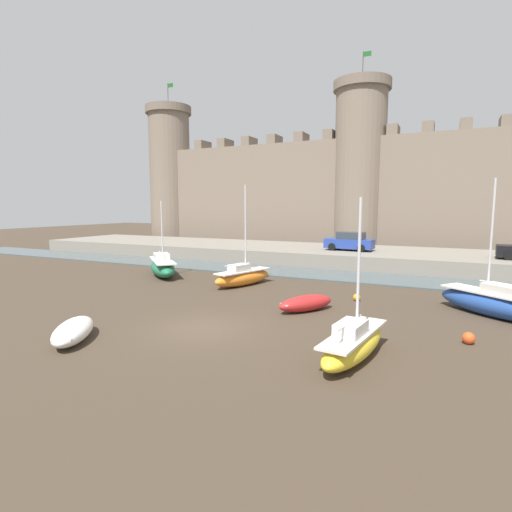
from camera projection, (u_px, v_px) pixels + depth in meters
ground_plane at (203, 328)px, 16.75m from camera, size 160.00×160.00×0.00m
water_channel at (311, 274)px, 29.93m from camera, size 80.00×4.50×0.10m
quay_road at (335, 255)px, 36.35m from camera, size 63.67×10.00×1.25m
castle at (359, 182)px, 44.10m from camera, size 57.78×6.12×21.42m
rowboat_foreground_left at (306, 303)px, 19.42m from camera, size 2.54×3.10×0.79m
rowboat_midflat_centre at (73, 331)px, 15.15m from camera, size 2.81×3.35×0.77m
sailboat_foreground_centre at (243, 276)px, 25.70m from camera, size 2.61×4.87×6.43m
sailboat_midflat_right at (493, 303)px, 18.49m from camera, size 5.10×4.47×6.37m
sailboat_midflat_left at (163, 267)px, 29.21m from camera, size 5.08×4.97×5.47m
sailboat_foreground_right at (354, 343)px, 13.33m from camera, size 1.83×4.81×5.39m
mooring_buoy_off_centre at (357, 297)px, 21.55m from camera, size 0.39×0.39×0.39m
mooring_buoy_near_channel at (469, 338)px, 14.81m from camera, size 0.45×0.45×0.45m
car_quay_centre_east at (350, 242)px, 34.72m from camera, size 4.19×2.07×1.62m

